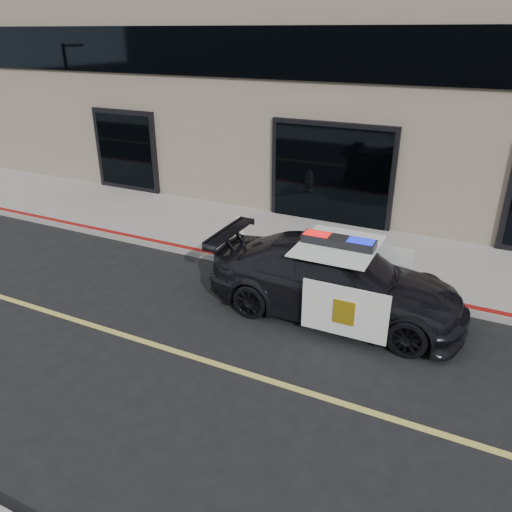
% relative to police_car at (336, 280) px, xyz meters
% --- Properties ---
extents(ground, '(120.00, 120.00, 0.00)m').
position_rel_police_car_xyz_m(ground, '(-0.65, -2.44, -0.72)').
color(ground, black).
rests_on(ground, ground).
extents(sidewalk_n, '(60.00, 3.50, 0.15)m').
position_rel_police_car_xyz_m(sidewalk_n, '(-0.65, 2.81, -0.64)').
color(sidewalk_n, gray).
rests_on(sidewalk_n, ground).
extents(police_car, '(2.28, 4.92, 1.60)m').
position_rel_police_car_xyz_m(police_car, '(0.00, 0.00, 0.00)').
color(police_car, black).
rests_on(police_car, ground).
extents(fire_hydrant, '(0.33, 0.45, 0.72)m').
position_rel_police_car_xyz_m(fire_hydrant, '(-3.13, 1.97, -0.23)').
color(fire_hydrant, beige).
rests_on(fire_hydrant, sidewalk_n).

